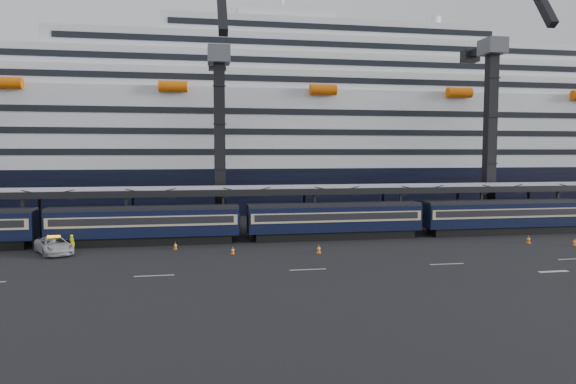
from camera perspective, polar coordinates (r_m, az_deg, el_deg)
The scene contains 14 objects.
ground at distance 50.06m, azimuth 17.19°, elevation -6.61°, with size 260.00×260.00×0.00m, color black.
lane_markings at distance 50.10m, azimuth 28.37°, elevation -6.92°, with size 111.00×4.27×0.02m.
train at distance 57.06m, azimuth 8.48°, elevation -2.89°, with size 133.05×3.00×4.05m.
canopy at distance 62.09m, azimuth 11.42°, elevation 0.49°, with size 130.00×6.25×5.53m.
cruise_ship at distance 92.27m, azimuth 3.58°, elevation 6.22°, with size 214.09×28.84×34.00m.
crane_dark_near at distance 62.40m, azimuth -7.60°, elevation 6.69°, with size 4.50×17.75×35.08m.
crane_dark_mid at distance 71.98m, azimuth 21.74°, elevation 7.25°, with size 4.50×18.24×39.64m.
pickup_truck at distance 52.57m, azimuth -24.56°, elevation -5.43°, with size 2.58×5.59×1.55m, color #AEB0B6.
worker at distance 53.01m, azimuth -22.87°, elevation -5.25°, with size 0.59×0.39×1.63m, color #F0FA0D.
traffic_cone_b at distance 51.28m, azimuth -12.41°, elevation -5.83°, with size 0.38×0.38×0.76m.
traffic_cone_c at distance 48.07m, azimuth -6.16°, elevation -6.44°, with size 0.37×0.37×0.74m.
traffic_cone_d at distance 48.34m, azimuth 3.44°, elevation -6.29°, with size 0.43×0.43×0.87m.
traffic_cone_e at distance 59.01m, azimuth 25.17°, elevation -4.76°, with size 0.43×0.43×0.86m.
traffic_cone_f at distance 59.64m, azimuth 29.24°, elevation -4.85°, with size 0.39×0.39×0.78m.
Camera 1 is at (-22.55, -43.70, 9.37)m, focal length 32.00 mm.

